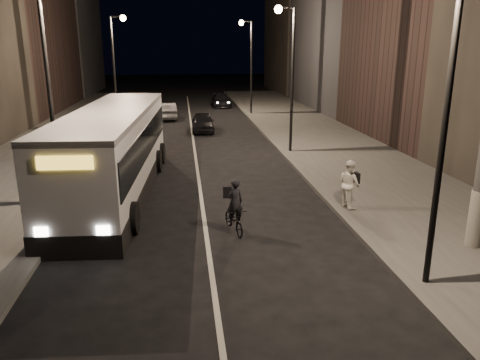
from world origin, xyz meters
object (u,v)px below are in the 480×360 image
object	(u,v)px
car_near	(203,122)
city_bus	(114,148)
streetlight_right_near	(439,82)
car_mid	(167,111)
car_far	(221,100)
streetlight_left_far	(117,57)
pedestrian_woman	(350,184)
streetlight_right_mid	(288,60)
streetlight_left_near	(54,69)
streetlight_right_far	(248,55)
cyclist_on_bicycle	(234,214)

from	to	relation	value
car_near	city_bus	bearing A→B (deg)	-105.77
city_bus	car_near	distance (m)	15.24
streetlight_right_near	car_mid	world-z (taller)	streetlight_right_near
streetlight_right_near	car_far	size ratio (longest dim) A/B	1.82
streetlight_left_far	car_near	distance (m)	7.96
pedestrian_woman	streetlight_right_near	bearing A→B (deg)	163.56
streetlight_right_mid	pedestrian_woman	world-z (taller)	streetlight_right_mid
streetlight_left_near	car_far	xyz separation A→B (m)	(8.73, 30.29, -4.71)
streetlight_right_mid	streetlight_right_far	xyz separation A→B (m)	(0.00, 16.00, 0.00)
city_bus	car_far	bearing A→B (deg)	79.74
streetlight_left_near	car_near	size ratio (longest dim) A/B	2.02
pedestrian_woman	car_mid	size ratio (longest dim) A/B	0.43
streetlight_right_far	city_bus	distance (m)	24.46
streetlight_left_far	cyclist_on_bicycle	world-z (taller)	streetlight_left_far
streetlight_right_mid	streetlight_right_far	world-z (taller)	same
streetlight_right_near	cyclist_on_bicycle	xyz separation A→B (m)	(-4.36, 4.40, -4.71)
streetlight_left_far	cyclist_on_bicycle	distance (m)	22.99
streetlight_right_far	streetlight_right_near	bearing A→B (deg)	-90.00
city_bus	car_mid	xyz separation A→B (m)	(1.59, 20.92, -1.26)
city_bus	car_near	world-z (taller)	city_bus
cyclist_on_bicycle	car_near	size ratio (longest dim) A/B	0.48
streetlight_left_near	car_near	bearing A→B (deg)	69.05
streetlight_right_far	cyclist_on_bicycle	size ratio (longest dim) A/B	4.19
streetlight_left_far	car_mid	xyz separation A→B (m)	(3.32, 4.40, -4.65)
city_bus	cyclist_on_bicycle	world-z (taller)	city_bus
streetlight_left_far	car_near	bearing A→B (deg)	-17.91
streetlight_left_far	cyclist_on_bicycle	xyz separation A→B (m)	(6.30, -21.60, -4.71)
streetlight_left_far	streetlight_right_near	bearing A→B (deg)	-67.70
car_far	cyclist_on_bicycle	bearing A→B (deg)	-95.15
streetlight_right_mid	car_near	world-z (taller)	streetlight_right_mid
cyclist_on_bicycle	car_mid	bearing A→B (deg)	82.89
streetlight_right_mid	streetlight_right_near	bearing A→B (deg)	-90.00
streetlight_right_far	car_far	distance (m)	8.09
streetlight_left_near	pedestrian_woman	world-z (taller)	streetlight_left_near
streetlight_left_near	car_mid	xyz separation A→B (m)	(3.32, 22.40, -4.65)
streetlight_right_near	streetlight_left_near	size ratio (longest dim) A/B	1.00
streetlight_right_far	car_mid	world-z (taller)	streetlight_right_far
streetlight_right_far	streetlight_left_far	distance (m)	12.24
streetlight_right_far	streetlight_left_far	world-z (taller)	same
streetlight_right_near	pedestrian_woman	world-z (taller)	streetlight_right_near
streetlight_right_near	car_near	xyz separation A→B (m)	(-4.53, 24.02, -4.68)
car_near	cyclist_on_bicycle	bearing A→B (deg)	-88.42
streetlight_right_near	car_mid	bearing A→B (deg)	103.59
city_bus	streetlight_left_near	bearing A→B (deg)	-136.08
cyclist_on_bicycle	car_mid	distance (m)	26.17
streetlight_right_far	pedestrian_woman	size ratio (longest dim) A/B	4.37
streetlight_right_mid	pedestrian_woman	xyz separation A→B (m)	(0.27, -10.00, -4.27)
streetlight_left_near	streetlight_left_far	xyz separation A→B (m)	(0.00, 18.00, 0.00)
pedestrian_woman	streetlight_left_far	bearing A→B (deg)	14.78
car_mid	streetlight_left_near	bearing A→B (deg)	76.14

